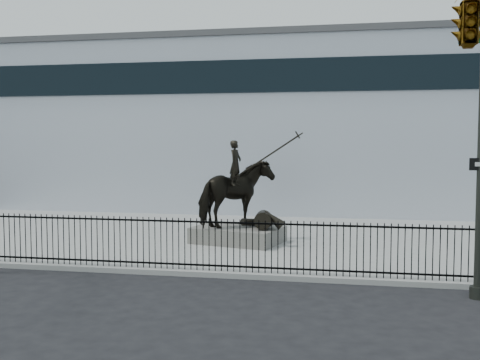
# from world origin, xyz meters

# --- Properties ---
(ground) EXTENTS (120.00, 120.00, 0.00)m
(ground) POSITION_xyz_m (0.00, 0.00, 0.00)
(ground) COLOR black
(ground) RESTS_ON ground
(plaza) EXTENTS (30.00, 12.00, 0.15)m
(plaza) POSITION_xyz_m (0.00, 7.00, 0.07)
(plaza) COLOR gray
(plaza) RESTS_ON ground
(building) EXTENTS (44.00, 14.00, 9.00)m
(building) POSITION_xyz_m (0.00, 20.00, 4.50)
(building) COLOR silver
(building) RESTS_ON ground
(picket_fence) EXTENTS (22.10, 0.10, 1.50)m
(picket_fence) POSITION_xyz_m (0.00, 1.25, 0.90)
(picket_fence) COLOR black
(picket_fence) RESTS_ON plaza
(statue_plinth) EXTENTS (3.48, 2.79, 0.57)m
(statue_plinth) POSITION_xyz_m (-0.06, 5.78, 0.44)
(statue_plinth) COLOR #5B5953
(statue_plinth) RESTS_ON plaza
(equestrian_statue) EXTENTS (3.81, 2.85, 3.32)m
(equestrian_statue) POSITION_xyz_m (-0.00, 5.77, 1.92)
(equestrian_statue) COLOR black
(equestrian_statue) RESTS_ON statue_plinth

